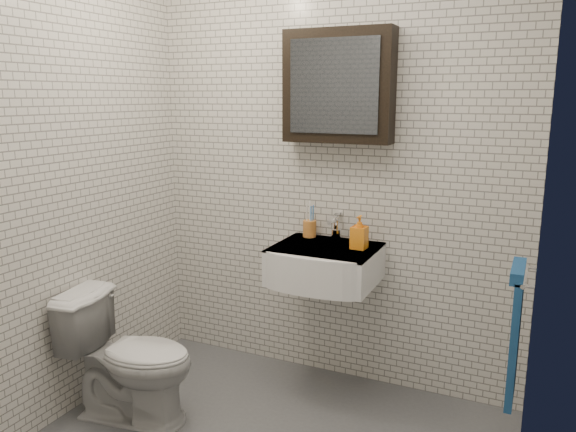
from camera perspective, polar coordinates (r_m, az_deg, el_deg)
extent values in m
cube|color=silver|center=(3.20, 4.57, 4.89)|extent=(2.20, 0.02, 2.50)
cube|color=silver|center=(1.53, -22.64, -4.07)|extent=(2.20, 0.02, 2.50)
cube|color=silver|center=(2.99, -22.98, 3.44)|extent=(0.02, 2.00, 2.50)
cube|color=silver|center=(2.02, 24.33, -0.42)|extent=(0.02, 2.00, 2.50)
cube|color=white|center=(3.08, 3.83, -4.90)|extent=(0.55, 0.45, 0.20)
cylinder|color=silver|center=(3.08, 3.99, -3.23)|extent=(0.31, 0.31, 0.02)
cylinder|color=silver|center=(3.07, 3.99, -3.09)|extent=(0.04, 0.04, 0.01)
cube|color=white|center=(3.06, 3.85, -3.20)|extent=(0.55, 0.45, 0.01)
cylinder|color=silver|center=(3.20, 4.93, -1.88)|extent=(0.06, 0.06, 0.06)
cylinder|color=silver|center=(3.18, 4.95, -0.83)|extent=(0.03, 0.03, 0.08)
cylinder|color=silver|center=(3.12, 4.58, -0.52)|extent=(0.02, 0.12, 0.02)
cube|color=silver|center=(3.20, 5.15, 0.24)|extent=(0.02, 0.09, 0.01)
cube|color=black|center=(3.09, 5.14, 12.98)|extent=(0.60, 0.14, 0.60)
cube|color=#3F444C|center=(3.02, 4.64, 13.01)|extent=(0.49, 0.01, 0.49)
cylinder|color=silver|center=(2.43, 22.92, -5.61)|extent=(0.02, 0.30, 0.02)
cylinder|color=silver|center=(2.56, 23.48, -4.83)|extent=(0.04, 0.02, 0.02)
cylinder|color=silver|center=(2.31, 23.28, -6.57)|extent=(0.04, 0.02, 0.02)
cube|color=#1E4A8C|center=(2.52, 22.06, -11.44)|extent=(0.03, 0.26, 0.54)
cube|color=#1E4A8C|center=(2.43, 22.35, -5.22)|extent=(0.05, 0.26, 0.05)
cylinder|color=orange|center=(3.25, 2.21, -1.29)|extent=(0.09, 0.09, 0.10)
cylinder|color=white|center=(3.23, 1.92, -0.23)|extent=(0.02, 0.03, 0.18)
cylinder|color=#4183D0|center=(3.23, 2.35, -0.43)|extent=(0.01, 0.02, 0.16)
cylinder|color=white|center=(3.25, 2.23, -0.08)|extent=(0.02, 0.04, 0.19)
cylinder|color=#4183D0|center=(3.24, 2.56, -0.30)|extent=(0.02, 0.04, 0.17)
imported|color=orange|center=(3.01, 7.26, -1.65)|extent=(0.08, 0.09, 0.18)
imported|color=silver|center=(3.08, -15.72, -13.63)|extent=(0.71, 0.48, 0.68)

